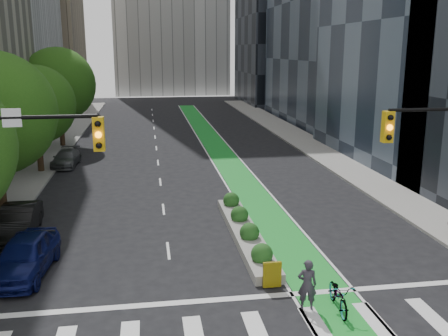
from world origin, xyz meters
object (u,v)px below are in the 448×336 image
object	(u,v)px
parked_car_left_far	(66,158)
cyclist	(307,285)
bicycle	(339,295)
median_planter	(245,230)
parked_car_left_near	(25,255)

from	to	relation	value
parked_car_left_far	cyclist	bearing A→B (deg)	-60.73
bicycle	cyclist	size ratio (longest dim) A/B	1.12
bicycle	parked_car_left_far	distance (m)	27.10
cyclist	parked_car_left_far	bearing A→B (deg)	-52.53
median_planter	parked_car_left_near	size ratio (longest dim) A/B	2.17
parked_car_left_near	parked_car_left_far	xyz separation A→B (m)	(-1.29, 19.44, -0.19)
bicycle	parked_car_left_near	size ratio (longest dim) A/B	0.44
median_planter	parked_car_left_near	bearing A→B (deg)	-164.70
median_planter	cyclist	world-z (taller)	cyclist
cyclist	parked_car_left_near	distance (m)	11.10
parked_car_left_near	parked_car_left_far	distance (m)	19.48
parked_car_left_near	bicycle	bearing A→B (deg)	-16.62
median_planter	cyclist	bearing A→B (deg)	-83.41
parked_car_left_near	parked_car_left_far	world-z (taller)	parked_car_left_near
cyclist	bicycle	bearing A→B (deg)	-179.64
median_planter	parked_car_left_far	bearing A→B (deg)	122.39
median_planter	bicycle	world-z (taller)	median_planter
bicycle	parked_car_left_near	world-z (taller)	parked_car_left_near
bicycle	median_planter	bearing A→B (deg)	109.84
bicycle	parked_car_left_far	xyz separation A→B (m)	(-12.57, 24.01, 0.08)
median_planter	parked_car_left_near	world-z (taller)	parked_car_left_near
median_planter	bicycle	size ratio (longest dim) A/B	4.99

